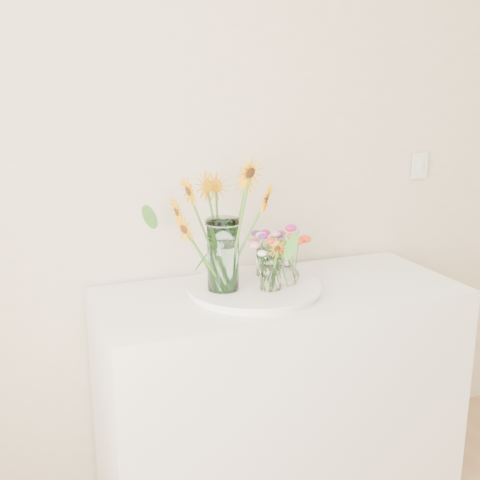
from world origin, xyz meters
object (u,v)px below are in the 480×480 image
(small_vase_a, at_px, (271,273))
(counter, at_px, (279,395))
(small_vase_c, at_px, (265,261))
(mason_jar, at_px, (223,255))
(tray, at_px, (254,290))
(small_vase_b, at_px, (288,268))

(small_vase_a, bearing_deg, counter, 38.99)
(counter, height_order, small_vase_c, small_vase_c)
(counter, xyz_separation_m, mason_jar, (-0.23, 0.00, 0.61))
(tray, distance_m, small_vase_a, 0.11)
(small_vase_b, bearing_deg, counter, 135.00)
(small_vase_c, bearing_deg, small_vase_a, -107.15)
(mason_jar, bearing_deg, small_vase_c, 25.79)
(small_vase_a, height_order, small_vase_b, small_vase_a)
(tray, relative_size, small_vase_a, 3.68)
(tray, distance_m, small_vase_c, 0.16)
(mason_jar, xyz_separation_m, small_vase_a, (0.16, -0.06, -0.07))
(counter, height_order, tray, tray)
(tray, bearing_deg, small_vase_c, 48.77)
(counter, relative_size, tray, 2.90)
(mason_jar, relative_size, small_vase_b, 2.16)
(small_vase_a, xyz_separation_m, small_vase_b, (0.09, 0.04, -0.00))
(counter, relative_size, small_vase_b, 11.08)
(counter, xyz_separation_m, tray, (-0.11, 0.00, 0.46))
(small_vase_a, distance_m, small_vase_c, 0.17)
(mason_jar, distance_m, small_vase_b, 0.26)
(tray, relative_size, small_vase_c, 4.02)
(counter, bearing_deg, mason_jar, 178.81)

